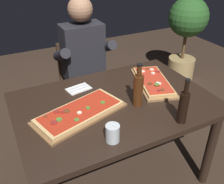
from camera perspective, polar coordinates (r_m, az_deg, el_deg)
ground_plane at (r=2.31m, az=0.59°, el=-17.67°), size 6.40×6.40×0.00m
dining_table at (r=1.87m, az=0.69°, el=-4.51°), size 1.40×0.96×0.74m
pizza_rectangular_front at (r=1.69m, az=-7.23°, el=-4.57°), size 0.66×0.44×0.05m
pizza_rectangular_left at (r=2.06m, az=9.20°, el=2.34°), size 0.39×0.57×0.05m
wine_bottle_dark at (r=1.62m, az=15.70°, el=-3.04°), size 0.06×0.06×0.30m
oil_bottle_amber at (r=1.73m, az=5.90°, el=0.63°), size 0.07×0.07×0.31m
tumbler_near_camera at (r=1.46m, az=0.13°, el=-9.22°), size 0.08×0.08×0.11m
napkin_cutlery_set at (r=1.98m, az=-7.50°, el=0.73°), size 0.20×0.14×0.01m
diner_chair at (r=2.65m, az=-6.73°, el=2.66°), size 0.44×0.44×0.87m
seated_diner at (r=2.44m, az=-6.07°, el=6.78°), size 0.53×0.41×1.33m
potted_plant_corner at (r=3.63m, az=16.37°, el=13.28°), size 0.52×0.52×1.13m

